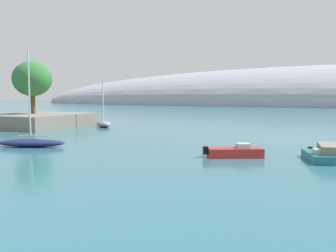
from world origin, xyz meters
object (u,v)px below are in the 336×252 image
Objects in this scene: sailboat_navy_near_shore at (31,142)px; motorboat_teal_alongside_breakwater at (318,156)px; sailboat_grey_mid_mooring at (104,123)px; tree_clump_shore at (32,79)px; motorboat_red_foreground at (235,152)px.

sailboat_navy_near_shore reaches higher than motorboat_teal_alongside_breakwater.
motorboat_teal_alongside_breakwater is (34.72, -19.73, -0.21)m from sailboat_grey_mid_mooring.
sailboat_grey_mid_mooring is (11.62, 4.24, -7.61)m from tree_clump_shore.
motorboat_red_foreground is at bearing 4.22° from sailboat_grey_mid_mooring.
sailboat_grey_mid_mooring is at bearing -95.32° from sailboat_navy_near_shore.
tree_clump_shore is 0.90× the size of sailboat_navy_near_shore.
tree_clump_shore is 49.48m from motorboat_teal_alongside_breakwater.
tree_clump_shore reaches higher than motorboat_teal_alongside_breakwater.
sailboat_navy_near_shore is 1.92× the size of motorboat_teal_alongside_breakwater.
motorboat_teal_alongside_breakwater is at bearing -17.50° from motorboat_red_foreground.
motorboat_red_foreground is at bearing -96.69° from motorboat_teal_alongside_breakwater.
motorboat_teal_alongside_breakwater is at bearing -18.49° from tree_clump_shore.
motorboat_red_foreground is 6.80m from motorboat_teal_alongside_breakwater.
sailboat_grey_mid_mooring is 1.56× the size of motorboat_red_foreground.
sailboat_grey_mid_mooring is 1.53× the size of motorboat_teal_alongside_breakwater.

